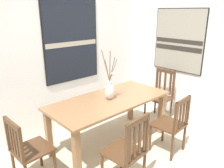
% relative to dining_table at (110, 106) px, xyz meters
% --- Properties ---
extents(wall_back, '(6.40, 0.12, 2.70)m').
position_rel_dining_table_xyz_m(wall_back, '(-0.15, 1.07, 0.71)').
color(wall_back, white).
rests_on(wall_back, ground_plane).
extents(wall_side, '(0.12, 6.40, 2.70)m').
position_rel_dining_table_xyz_m(wall_side, '(1.71, -0.79, 0.71)').
color(wall_side, white).
rests_on(wall_side, ground_plane).
extents(dining_table, '(1.86, 0.86, 0.75)m').
position_rel_dining_table_xyz_m(dining_table, '(0.00, 0.00, 0.00)').
color(dining_table, '#8E6642').
rests_on(dining_table, ground_plane).
extents(centerpiece_vase, '(0.17, 0.27, 0.74)m').
position_rel_dining_table_xyz_m(centerpiece_vase, '(-0.00, -0.00, 0.27)').
color(centerpiece_vase, silver).
rests_on(centerpiece_vase, dining_table).
extents(chair_0, '(0.45, 0.45, 0.93)m').
position_rel_dining_table_xyz_m(chair_0, '(-0.46, -0.81, -0.16)').
color(chair_0, '#4C301C').
rests_on(chair_0, ground_plane).
extents(chair_1, '(0.45, 0.45, 0.88)m').
position_rel_dining_table_xyz_m(chair_1, '(0.50, -0.78, -0.18)').
color(chair_1, '#4C301C').
rests_on(chair_1, ground_plane).
extents(chair_2, '(0.45, 0.45, 0.95)m').
position_rel_dining_table_xyz_m(chair_2, '(1.31, -0.00, -0.16)').
color(chair_2, '#4C301C').
rests_on(chair_2, ground_plane).
extents(chair_3, '(0.44, 0.44, 0.87)m').
position_rel_dining_table_xyz_m(chair_3, '(-1.29, 0.03, -0.18)').
color(chair_3, '#4C301C').
rests_on(chair_3, ground_plane).
extents(painting_on_back_wall, '(1.07, 0.05, 1.38)m').
position_rel_dining_table_xyz_m(painting_on_back_wall, '(0.03, 1.00, 0.87)').
color(painting_on_back_wall, black).
extents(painting_on_side_wall, '(0.05, 1.01, 1.14)m').
position_rel_dining_table_xyz_m(painting_on_side_wall, '(1.64, -0.08, 0.84)').
color(painting_on_side_wall, black).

